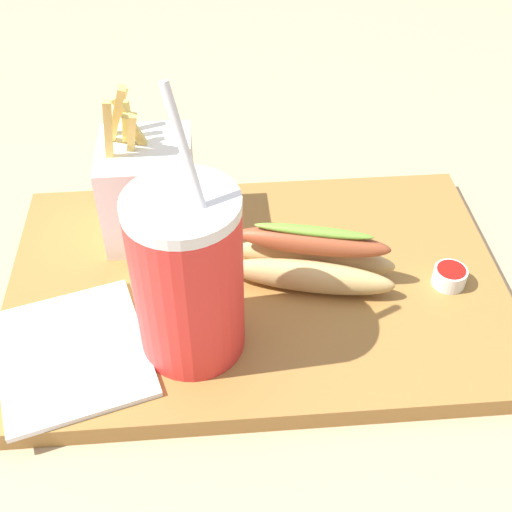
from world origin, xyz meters
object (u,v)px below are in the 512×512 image
at_px(soda_cup, 188,277).
at_px(ketchup_cup_2, 450,276).
at_px(ketchup_cup_1, 152,279).
at_px(hot_dog_1, 312,261).
at_px(fries_basket, 148,189).
at_px(napkin_stack, 72,353).

xyz_separation_m(soda_cup, ketchup_cup_2, (0.24, 0.05, -0.07)).
bearing_deg(ketchup_cup_1, ketchup_cup_2, -3.36).
bearing_deg(hot_dog_1, fries_basket, 149.92).
xyz_separation_m(hot_dog_1, napkin_stack, (-0.22, -0.07, -0.02)).
height_order(soda_cup, fries_basket, soda_cup).
distance_m(ketchup_cup_1, napkin_stack, 0.10).
relative_size(fries_basket, ketchup_cup_2, 5.52).
relative_size(soda_cup, hot_dog_1, 1.49).
bearing_deg(soda_cup, ketchup_cup_2, 12.12).
height_order(hot_dog_1, napkin_stack, hot_dog_1).
relative_size(hot_dog_1, ketchup_cup_2, 5.22).
distance_m(hot_dog_1, napkin_stack, 0.23).
height_order(fries_basket, ketchup_cup_2, fries_basket).
bearing_deg(ketchup_cup_2, fries_basket, 159.77).
height_order(fries_basket, hot_dog_1, fries_basket).
relative_size(ketchup_cup_1, ketchup_cup_2, 1.18).
bearing_deg(fries_basket, hot_dog_1, -30.08).
height_order(ketchup_cup_2, napkin_stack, ketchup_cup_2).
relative_size(soda_cup, ketchup_cup_2, 7.78).
distance_m(ketchup_cup_2, napkin_stack, 0.35).
relative_size(ketchup_cup_1, napkin_stack, 0.27).
bearing_deg(fries_basket, napkin_stack, -111.24).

